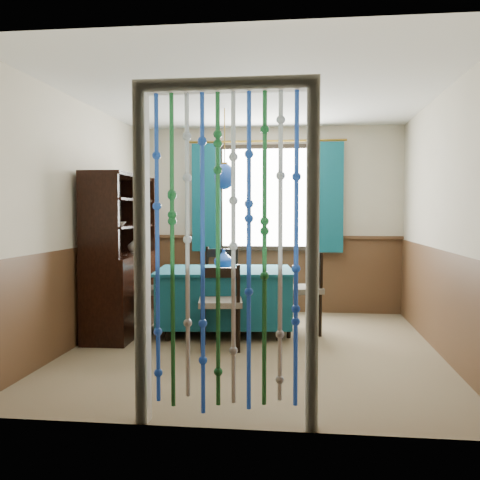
# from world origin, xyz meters

# --- Properties ---
(floor) EXTENTS (4.00, 4.00, 0.00)m
(floor) POSITION_xyz_m (0.00, 0.00, 0.00)
(floor) COLOR brown
(floor) RESTS_ON ground
(ceiling) EXTENTS (4.00, 4.00, 0.00)m
(ceiling) POSITION_xyz_m (0.00, 0.00, 2.50)
(ceiling) COLOR silver
(ceiling) RESTS_ON ground
(wall_back) EXTENTS (3.60, 0.00, 3.60)m
(wall_back) POSITION_xyz_m (0.00, 2.00, 1.25)
(wall_back) COLOR #BDB39B
(wall_back) RESTS_ON ground
(wall_front) EXTENTS (3.60, 0.00, 3.60)m
(wall_front) POSITION_xyz_m (0.00, -2.00, 1.25)
(wall_front) COLOR #BDB39B
(wall_front) RESTS_ON ground
(wall_left) EXTENTS (0.00, 4.00, 4.00)m
(wall_left) POSITION_xyz_m (-1.80, 0.00, 1.25)
(wall_left) COLOR #BDB39B
(wall_left) RESTS_ON ground
(wall_right) EXTENTS (0.00, 4.00, 4.00)m
(wall_right) POSITION_xyz_m (1.80, 0.00, 1.25)
(wall_right) COLOR #BDB39B
(wall_right) RESTS_ON ground
(wainscot_back) EXTENTS (3.60, 0.00, 3.60)m
(wainscot_back) POSITION_xyz_m (0.00, 1.99, 0.50)
(wainscot_back) COLOR #4A301C
(wainscot_back) RESTS_ON ground
(wainscot_front) EXTENTS (3.60, 0.00, 3.60)m
(wainscot_front) POSITION_xyz_m (0.00, -1.99, 0.50)
(wainscot_front) COLOR #4A301C
(wainscot_front) RESTS_ON ground
(wainscot_left) EXTENTS (0.00, 4.00, 4.00)m
(wainscot_left) POSITION_xyz_m (-1.79, 0.00, 0.50)
(wainscot_left) COLOR #4A301C
(wainscot_left) RESTS_ON ground
(wainscot_right) EXTENTS (0.00, 4.00, 4.00)m
(wainscot_right) POSITION_xyz_m (1.79, 0.00, 0.50)
(wainscot_right) COLOR #4A301C
(wainscot_right) RESTS_ON ground
(window) EXTENTS (1.32, 0.12, 1.42)m
(window) POSITION_xyz_m (0.00, 1.95, 1.55)
(window) COLOR black
(window) RESTS_ON wall_back
(doorway) EXTENTS (1.16, 0.12, 2.18)m
(doorway) POSITION_xyz_m (0.00, -1.94, 1.05)
(doorway) COLOR silver
(doorway) RESTS_ON ground
(dining_table) EXTENTS (1.60, 1.20, 0.72)m
(dining_table) POSITION_xyz_m (-0.38, 0.64, 0.42)
(dining_table) COLOR #104653
(dining_table) RESTS_ON floor
(chair_near) EXTENTS (0.48, 0.46, 0.86)m
(chair_near) POSITION_xyz_m (-0.32, -0.08, 0.46)
(chair_near) COLOR black
(chair_near) RESTS_ON floor
(chair_far) EXTENTS (0.53, 0.51, 0.92)m
(chair_far) POSITION_xyz_m (-0.50, 1.27, 0.49)
(chair_far) COLOR black
(chair_far) RESTS_ON floor
(chair_left) EXTENTS (0.47, 0.49, 0.89)m
(chair_left) POSITION_xyz_m (-1.31, 0.55, 0.47)
(chair_left) COLOR black
(chair_left) RESTS_ON floor
(chair_right) EXTENTS (0.55, 0.57, 0.92)m
(chair_right) POSITION_xyz_m (0.48, 0.72, 0.49)
(chair_right) COLOR black
(chair_right) RESTS_ON floor
(sideboard) EXTENTS (0.51, 1.37, 1.77)m
(sideboard) POSITION_xyz_m (-1.55, 0.50, 0.61)
(sideboard) COLOR black
(sideboard) RESTS_ON floor
(pendant_lamp) EXTENTS (0.23, 0.23, 0.89)m
(pendant_lamp) POSITION_xyz_m (-0.38, 0.64, 1.75)
(pendant_lamp) COLOR olive
(pendant_lamp) RESTS_ON ceiling
(vase_table) EXTENTS (0.26, 0.26, 0.21)m
(vase_table) POSITION_xyz_m (-0.40, 0.67, 0.82)
(vase_table) COLOR #163D9E
(vase_table) RESTS_ON dining_table
(bowl_shelf) EXTENTS (0.25, 0.25, 0.05)m
(bowl_shelf) POSITION_xyz_m (-1.49, 0.27, 1.23)
(bowl_shelf) COLOR beige
(bowl_shelf) RESTS_ON sideboard
(vase_sideboard) EXTENTS (0.23, 0.23, 0.19)m
(vase_sideboard) POSITION_xyz_m (-1.49, 0.84, 0.98)
(vase_sideboard) COLOR beige
(vase_sideboard) RESTS_ON sideboard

